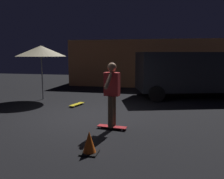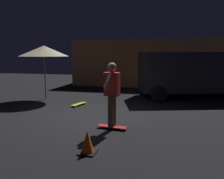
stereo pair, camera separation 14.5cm
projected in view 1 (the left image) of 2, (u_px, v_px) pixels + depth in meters
ground_plane at (83, 117)px, 7.40m from camera, size 28.00×28.00×0.00m
low_building at (148, 63)px, 15.62m from camera, size 9.41×4.48×2.78m
parked_van at (190, 72)px, 10.65m from camera, size 4.95×3.30×2.03m
patio_umbrella at (41, 51)px, 9.98m from camera, size 2.10×2.10×2.30m
skateboard_ridden at (112, 127)px, 6.22m from camera, size 0.80×0.30×0.07m
skateboard_spare at (77, 104)px, 9.00m from camera, size 0.39×0.81×0.07m
skater at (112, 90)px, 6.07m from camera, size 0.40×0.99×1.67m
traffic_cone at (89, 143)px, 4.66m from camera, size 0.34×0.34×0.46m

